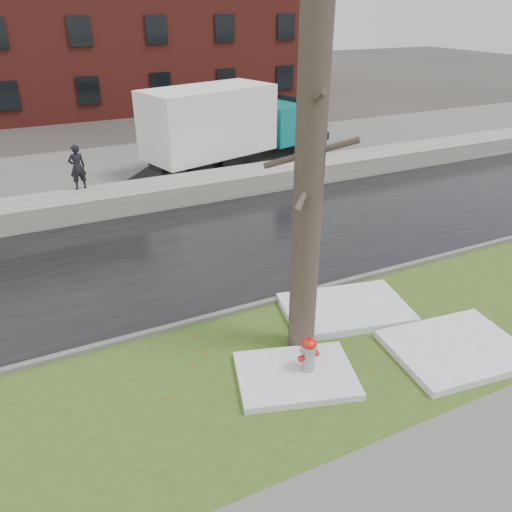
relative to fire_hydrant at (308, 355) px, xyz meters
name	(u,v)px	position (x,y,z in m)	size (l,w,h in m)	color
ground	(287,327)	(0.43, 1.59, -0.51)	(120.00, 120.00, 0.00)	#47423D
verge	(317,359)	(0.43, 0.34, -0.49)	(60.00, 4.50, 0.04)	#2B4E1A
sidewalk	(459,512)	(0.43, -3.41, -0.48)	(60.00, 3.00, 0.05)	slate
road	(213,247)	(0.43, 6.09, -0.49)	(60.00, 7.00, 0.03)	black
parking_lot	(141,169)	(0.43, 14.59, -0.49)	(60.00, 9.00, 0.03)	slate
curb	(267,303)	(0.43, 2.59, -0.44)	(60.00, 0.15, 0.14)	slate
snowbank	(170,192)	(0.43, 10.29, -0.13)	(60.00, 1.60, 0.75)	#B2ABA2
brick_building	(100,26)	(2.43, 31.59, 4.49)	(26.00, 12.00, 10.00)	maroon
bg_tree_right	(322,52)	(16.43, 25.59, 2.83)	(1.40, 1.62, 6.50)	brown
fire_hydrant	(308,355)	(0.00, 0.00, 0.00)	(0.42, 0.36, 0.87)	#94989C
tree	(308,189)	(0.38, 0.90, 2.94)	(1.31, 1.46, 6.77)	brown
box_truck	(230,124)	(4.15, 13.46, 1.31)	(10.36, 4.64, 3.44)	black
worker	(77,167)	(-2.50, 10.89, 1.01)	(0.56, 0.36, 1.52)	black
snow_patch_near	(456,349)	(3.09, -0.71, -0.39)	(2.60, 2.00, 0.16)	white
snow_patch_far	(296,375)	(-0.25, 0.01, -0.40)	(2.20, 1.60, 0.14)	white
snow_patch_side	(345,309)	(1.91, 1.49, -0.38)	(2.80, 1.80, 0.18)	white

